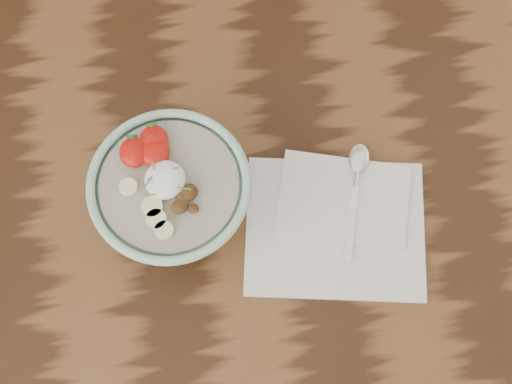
# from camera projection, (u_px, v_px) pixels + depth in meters

# --- Properties ---
(table) EXTENTS (1.60, 0.90, 0.75)m
(table) POSITION_uv_depth(u_px,v_px,m) (308.00, 236.00, 1.04)
(table) COLOR black
(table) RESTS_ON ground
(breakfast_bowl) EXTENTS (0.20, 0.20, 0.13)m
(breakfast_bowl) POSITION_uv_depth(u_px,v_px,m) (172.00, 195.00, 0.90)
(breakfast_bowl) COLOR #96CAAB
(breakfast_bowl) RESTS_ON table
(napkin) EXTENTS (0.27, 0.23, 0.01)m
(napkin) POSITION_uv_depth(u_px,v_px,m) (337.00, 222.00, 0.95)
(napkin) COLOR silver
(napkin) RESTS_ON table
(spoon) EXTENTS (0.07, 0.16, 0.01)m
(spoon) POSITION_uv_depth(u_px,v_px,m) (357.00, 174.00, 0.96)
(spoon) COLOR silver
(spoon) RESTS_ON napkin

